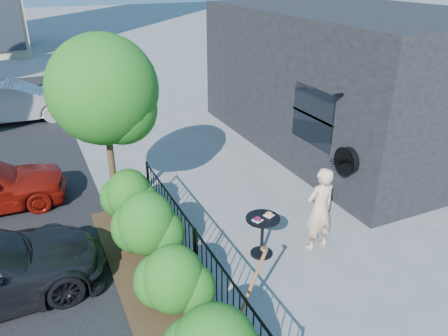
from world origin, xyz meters
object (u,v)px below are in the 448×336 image
woman (320,209)px  shovel (247,299)px  patio_tree (107,96)px  cafe_table (262,229)px  car_silver (12,102)px

woman → shovel: bearing=27.8°
patio_tree → shovel: patio_tree is taller
cafe_table → shovel: shovel is taller
cafe_table → car_silver: bearing=111.2°
patio_tree → woman: 4.71m
woman → car_silver: bearing=-68.3°
shovel → patio_tree: bearing=103.0°
patio_tree → car_silver: bearing=103.7°
patio_tree → woman: size_ratio=2.27×
woman → shovel: (-2.31, -1.43, -0.19)m
cafe_table → woman: 1.17m
patio_tree → car_silver: (-1.98, 8.14, -2.04)m
shovel → car_silver: shovel is taller
cafe_table → car_silver: (-4.16, 10.69, 0.15)m
patio_tree → cafe_table: (2.18, -2.55, -2.19)m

